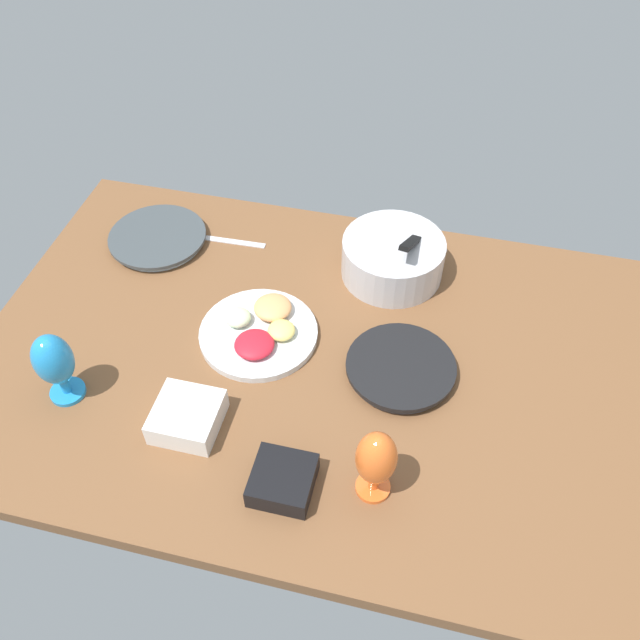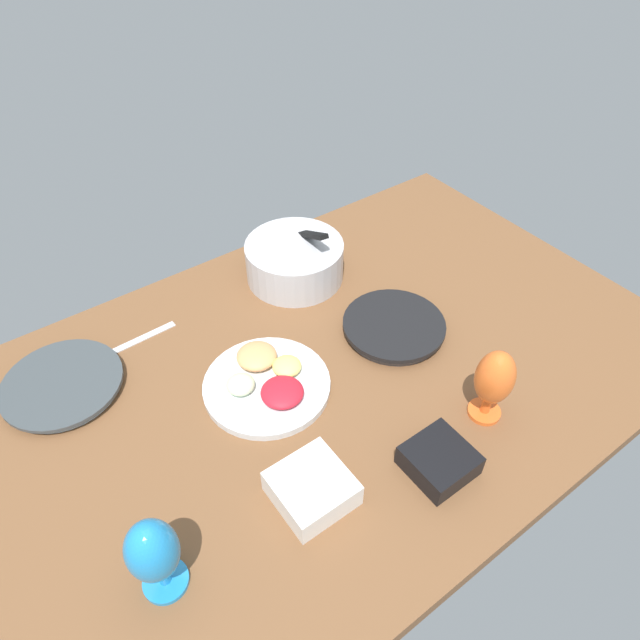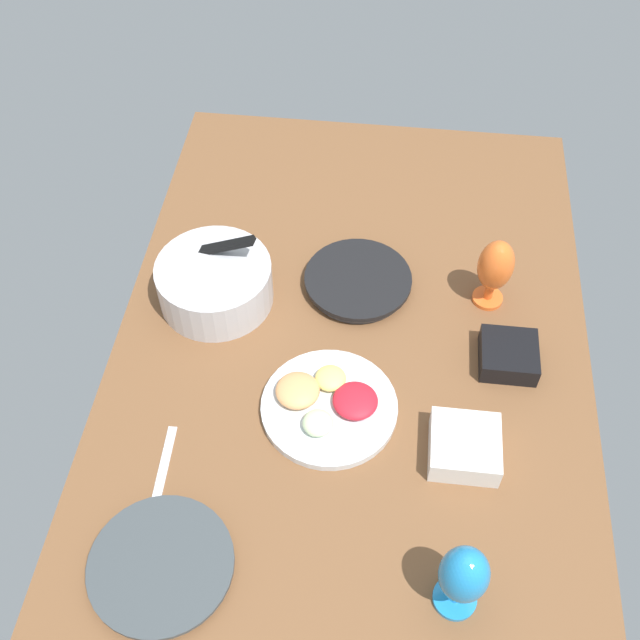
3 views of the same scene
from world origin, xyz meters
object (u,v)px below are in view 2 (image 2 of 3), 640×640
Objects in this scene: hurricane_glass_blue at (153,553)px; square_bowl_black at (439,460)px; square_bowl_white at (312,487)px; mixing_bowl at (295,259)px; hurricane_glass_orange at (494,380)px; dinner_plate_right at (395,328)px; dinner_plate_left at (63,385)px; fruit_platter at (267,381)px.

square_bowl_black is at bearing -11.72° from hurricane_glass_blue.
mixing_bowl is at bearing 58.58° from square_bowl_white.
hurricane_glass_orange is at bearing -7.86° from square_bowl_white.
hurricane_glass_orange is (-0.75, -29.55, 9.27)cm from dinner_plate_right.
square_bowl_black is (-17.43, -3.79, -8.06)cm from hurricane_glass_orange.
dinner_plate_left is 45.09cm from fruit_platter.
square_bowl_black is at bearing -99.36° from mixing_bowl.
dinner_plate_right is 1.83× the size of square_bowl_white.
square_bowl_white is (-40.99, 5.66, -7.69)cm from hurricane_glass_orange.
hurricane_glass_orange is 70.40cm from hurricane_glass_blue.
mixing_bowl reaches higher than square_bowl_white.
square_bowl_white reaches higher than fruit_platter.
hurricane_glass_orange is (33.49, -33.45, 9.11)cm from fruit_platter.
fruit_platter is at bearing 135.03° from hurricane_glass_orange.
hurricane_glass_blue is at bearing -162.42° from dinner_plate_right.
fruit_platter is at bearing 113.32° from square_bowl_black.
dinner_plate_left is 2.17× the size of square_bowl_black.
mixing_bowl is at bearing 40.84° from hurricane_glass_blue.
mixing_bowl is 1.91× the size of square_bowl_white.
square_bowl_white is (-41.74, -23.89, 1.58)cm from dinner_plate_right.
dinner_plate_left is 92.56cm from hurricane_glass_orange.
square_bowl_white is (-23.56, 9.46, 0.37)cm from square_bowl_black.
dinner_plate_right is at bearing -22.67° from dinner_plate_left.
hurricane_glass_orange is at bearing -44.97° from fruit_platter.
hurricane_glass_blue is at bearing -144.22° from fruit_platter.
dinner_plate_left is 82.41cm from square_bowl_black.
square_bowl_black is at bearing -21.87° from square_bowl_white.
fruit_platter is (-34.25, 3.90, 0.16)cm from dinner_plate_right.
square_bowl_black is 25.39cm from square_bowl_white.
dinner_plate_right is 1.36× the size of hurricane_glass_orange.
mixing_bowl is 1.42× the size of hurricane_glass_orange.
square_bowl_white is at bearing 158.13° from square_bowl_black.
square_bowl_white is at bearing -105.10° from fruit_platter.
square_bowl_black is at bearing -49.96° from dinner_plate_left.
square_bowl_black is at bearing -118.61° from dinner_plate_right.
fruit_platter reaches higher than dinner_plate_left.
hurricane_glass_orange is at bearing -5.80° from hurricane_glass_blue.
hurricane_glass_orange is at bearing -40.09° from dinner_plate_left.
dinner_plate_left is at bearing 145.04° from fruit_platter.
dinner_plate_left is 1.93× the size of square_bowl_white.
hurricane_glass_blue reaches higher than hurricane_glass_orange.
hurricane_glass_blue is (-70.03, 7.12, 0.19)cm from hurricane_glass_orange.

